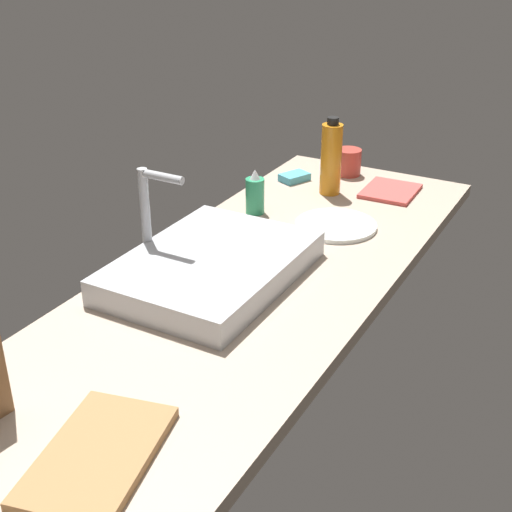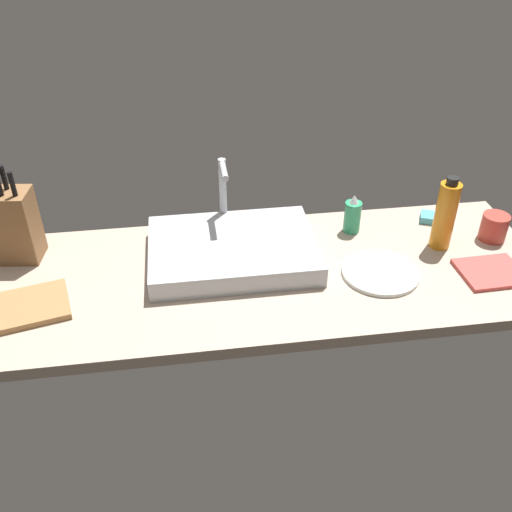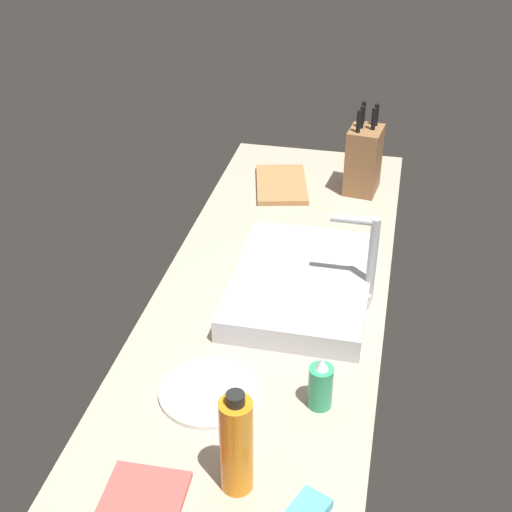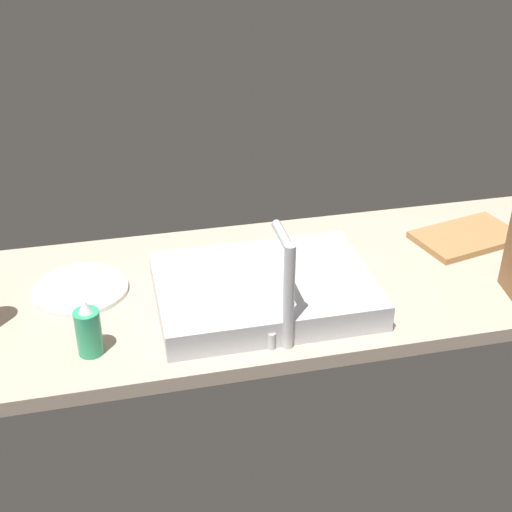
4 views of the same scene
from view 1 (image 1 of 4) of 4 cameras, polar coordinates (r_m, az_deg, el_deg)
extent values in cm
cube|color=tan|center=(162.91, -1.26, -3.05)|extent=(185.03, 61.18, 3.50)
cube|color=#B7BABF|center=(164.04, -3.69, -0.92)|extent=(49.50, 35.69, 6.35)
cylinder|color=#B7BABF|center=(169.05, -8.99, 3.11)|extent=(2.40, 2.40, 24.71)
cylinder|color=#B7BABF|center=(161.66, -7.69, 6.43)|extent=(2.00, 11.23, 2.00)
cylinder|color=#B7BABF|center=(175.85, -8.07, 0.41)|extent=(1.60, 1.60, 4.00)
cube|color=#9E7042|center=(117.89, -12.80, -15.59)|extent=(30.51, 22.51, 1.80)
cylinder|color=#2D9966|center=(199.40, -0.08, 4.92)|extent=(5.40, 5.40, 10.31)
cone|color=silver|center=(197.08, -0.09, 6.69)|extent=(2.97, 2.97, 2.80)
cylinder|color=orange|center=(213.33, 6.15, 7.84)|extent=(6.34, 6.34, 21.51)
cylinder|color=black|center=(209.85, 6.31, 10.90)|extent=(3.49, 3.49, 2.20)
cylinder|color=silver|center=(192.98, 6.53, 2.50)|extent=(22.45, 22.45, 1.20)
cube|color=#CC4C47|center=(219.53, 10.90, 5.23)|extent=(18.61, 15.90, 1.20)
cylinder|color=#B23D33|center=(231.92, 7.54, 7.61)|extent=(8.31, 8.31, 8.54)
cube|color=#4CA3BC|center=(225.72, 3.16, 6.44)|extent=(10.65, 9.10, 2.40)
camera|label=2|loc=(1.27, 65.19, 22.06)|focal=40.09mm
camera|label=3|loc=(2.94, 10.54, 32.54)|focal=49.80mm
camera|label=4|loc=(2.63, -28.24, 26.89)|focal=49.55mm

